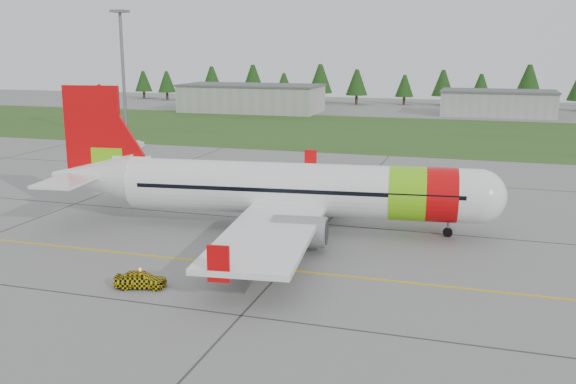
% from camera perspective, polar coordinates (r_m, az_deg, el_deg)
% --- Properties ---
extents(ground, '(320.00, 320.00, 0.00)m').
position_cam_1_polar(ground, '(41.52, -17.32, -8.82)').
color(ground, gray).
rests_on(ground, ground).
extents(aircraft, '(38.56, 35.76, 11.69)m').
position_cam_1_polar(aircraft, '(53.02, -0.05, 0.26)').
color(aircraft, white).
rests_on(aircraft, ground).
extents(follow_me_car, '(1.42, 1.56, 3.27)m').
position_cam_1_polar(follow_me_car, '(41.46, -13.04, -6.17)').
color(follow_me_car, yellow).
rests_on(follow_me_car, ground).
extents(service_van, '(1.69, 1.63, 4.07)m').
position_cam_1_polar(service_van, '(97.80, -13.79, 4.87)').
color(service_van, silver).
rests_on(service_van, ground).
extents(grass_strip, '(320.00, 50.00, 0.03)m').
position_cam_1_polar(grass_strip, '(116.73, 5.87, 5.40)').
color(grass_strip, '#30561E').
rests_on(grass_strip, ground).
extents(taxi_guideline, '(120.00, 0.25, 0.02)m').
position_cam_1_polar(taxi_guideline, '(47.88, -11.94, -5.59)').
color(taxi_guideline, gold).
rests_on(taxi_guideline, ground).
extents(hangar_west, '(32.00, 14.00, 6.00)m').
position_cam_1_polar(hangar_west, '(151.46, -3.27, 8.26)').
color(hangar_west, '#A8A8A3').
rests_on(hangar_west, ground).
extents(hangar_east, '(24.00, 12.00, 5.20)m').
position_cam_1_polar(hangar_east, '(150.10, 18.15, 7.46)').
color(hangar_east, '#A8A8A3').
rests_on(hangar_east, ground).
extents(floodlight_mast, '(0.50, 0.50, 20.00)m').
position_cam_1_polar(floodlight_mast, '(104.96, -14.41, 9.72)').
color(floodlight_mast, slate).
rests_on(floodlight_mast, ground).
extents(treeline, '(160.00, 8.00, 10.00)m').
position_cam_1_polar(treeline, '(171.34, 9.65, 9.30)').
color(treeline, '#1C3F14').
rests_on(treeline, ground).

